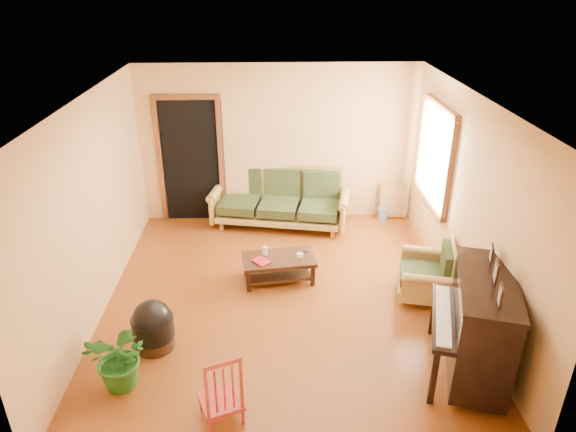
{
  "coord_description": "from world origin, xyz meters",
  "views": [
    {
      "loc": [
        -0.12,
        -5.56,
        3.86
      ],
      "look_at": [
        0.07,
        0.2,
        1.1
      ],
      "focal_mm": 32.0,
      "sensor_mm": 36.0,
      "label": 1
    }
  ],
  "objects_px": {
    "armchair": "(425,269)",
    "ceramic_crock": "(382,214)",
    "piano": "(480,328)",
    "potted_plant": "(121,358)",
    "footstool": "(153,330)",
    "sofa": "(279,199)",
    "red_chair": "(220,385)",
    "coffee_table": "(279,269)"
  },
  "relations": [
    {
      "from": "armchair",
      "to": "ceramic_crock",
      "type": "xyz_separation_m",
      "value": [
        -0.07,
        2.27,
        -0.28
      ]
    },
    {
      "from": "piano",
      "to": "potted_plant",
      "type": "xyz_separation_m",
      "value": [
        -3.64,
        -0.08,
        -0.21
      ]
    },
    {
      "from": "piano",
      "to": "footstool",
      "type": "height_order",
      "value": "piano"
    },
    {
      "from": "sofa",
      "to": "armchair",
      "type": "bearing_deg",
      "value": -38.43
    },
    {
      "from": "piano",
      "to": "ceramic_crock",
      "type": "relative_size",
      "value": 5.84
    },
    {
      "from": "footstool",
      "to": "sofa",
      "type": "bearing_deg",
      "value": 64.2
    },
    {
      "from": "piano",
      "to": "potted_plant",
      "type": "distance_m",
      "value": 3.64
    },
    {
      "from": "armchair",
      "to": "potted_plant",
      "type": "relative_size",
      "value": 1.09
    },
    {
      "from": "red_chair",
      "to": "potted_plant",
      "type": "relative_size",
      "value": 1.12
    },
    {
      "from": "potted_plant",
      "to": "coffee_table",
      "type": "bearing_deg",
      "value": 50.3
    },
    {
      "from": "red_chair",
      "to": "potted_plant",
      "type": "distance_m",
      "value": 1.12
    },
    {
      "from": "ceramic_crock",
      "to": "potted_plant",
      "type": "xyz_separation_m",
      "value": [
        -3.42,
        -3.79,
        0.25
      ]
    },
    {
      "from": "red_chair",
      "to": "sofa",
      "type": "bearing_deg",
      "value": 60.03
    },
    {
      "from": "ceramic_crock",
      "to": "potted_plant",
      "type": "height_order",
      "value": "potted_plant"
    },
    {
      "from": "red_chair",
      "to": "ceramic_crock",
      "type": "height_order",
      "value": "red_chair"
    },
    {
      "from": "footstool",
      "to": "potted_plant",
      "type": "distance_m",
      "value": 0.64
    },
    {
      "from": "red_chair",
      "to": "footstool",
      "type": "bearing_deg",
      "value": 107.51
    },
    {
      "from": "coffee_table",
      "to": "ceramic_crock",
      "type": "height_order",
      "value": "coffee_table"
    },
    {
      "from": "armchair",
      "to": "red_chair",
      "type": "distance_m",
      "value": 3.15
    },
    {
      "from": "sofa",
      "to": "piano",
      "type": "height_order",
      "value": "piano"
    },
    {
      "from": "piano",
      "to": "red_chair",
      "type": "relative_size",
      "value": 1.62
    },
    {
      "from": "footstool",
      "to": "potted_plant",
      "type": "bearing_deg",
      "value": -107.25
    },
    {
      "from": "piano",
      "to": "red_chair",
      "type": "xyz_separation_m",
      "value": [
        -2.61,
        -0.52,
        -0.17
      ]
    },
    {
      "from": "coffee_table",
      "to": "ceramic_crock",
      "type": "xyz_separation_m",
      "value": [
        1.81,
        1.85,
        -0.07
      ]
    },
    {
      "from": "sofa",
      "to": "footstool",
      "type": "distance_m",
      "value": 3.39
    },
    {
      "from": "piano",
      "to": "red_chair",
      "type": "bearing_deg",
      "value": -152.13
    },
    {
      "from": "piano",
      "to": "ceramic_crock",
      "type": "xyz_separation_m",
      "value": [
        -0.22,
        3.72,
        -0.46
      ]
    },
    {
      "from": "coffee_table",
      "to": "red_chair",
      "type": "bearing_deg",
      "value": -103.76
    },
    {
      "from": "piano",
      "to": "footstool",
      "type": "relative_size",
      "value": 2.77
    },
    {
      "from": "ceramic_crock",
      "to": "potted_plant",
      "type": "bearing_deg",
      "value": -132.05
    },
    {
      "from": "sofa",
      "to": "footstool",
      "type": "relative_size",
      "value": 4.71
    },
    {
      "from": "sofa",
      "to": "armchair",
      "type": "relative_size",
      "value": 2.84
    },
    {
      "from": "sofa",
      "to": "coffee_table",
      "type": "xyz_separation_m",
      "value": [
        -0.04,
        -1.7,
        -0.3
      ]
    },
    {
      "from": "sofa",
      "to": "footstool",
      "type": "bearing_deg",
      "value": -105.07
    },
    {
      "from": "footstool",
      "to": "red_chair",
      "type": "height_order",
      "value": "red_chair"
    },
    {
      "from": "coffee_table",
      "to": "potted_plant",
      "type": "height_order",
      "value": "potted_plant"
    },
    {
      "from": "coffee_table",
      "to": "ceramic_crock",
      "type": "relative_size",
      "value": 4.39
    },
    {
      "from": "sofa",
      "to": "ceramic_crock",
      "type": "xyz_separation_m",
      "value": [
        1.76,
        0.15,
        -0.36
      ]
    },
    {
      "from": "piano",
      "to": "potted_plant",
      "type": "relative_size",
      "value": 1.81
    },
    {
      "from": "piano",
      "to": "footstool",
      "type": "bearing_deg",
      "value": -172.15
    },
    {
      "from": "coffee_table",
      "to": "armchair",
      "type": "relative_size",
      "value": 1.26
    },
    {
      "from": "armchair",
      "to": "piano",
      "type": "distance_m",
      "value": 1.46
    }
  ]
}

